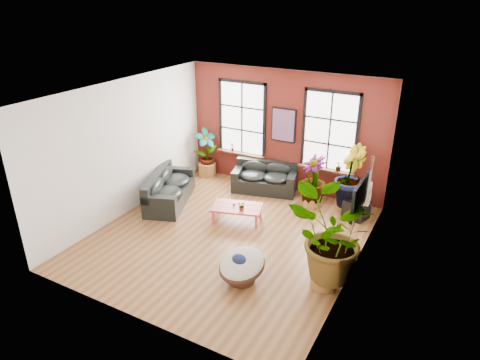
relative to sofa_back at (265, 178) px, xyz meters
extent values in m
cube|color=brown|center=(0.35, -2.80, -0.39)|extent=(6.00, 6.50, 0.02)
cube|color=white|center=(0.35, -2.80, 3.13)|extent=(6.00, 6.50, 0.02)
cube|color=maroon|center=(0.35, 0.46, 1.37)|extent=(6.00, 0.02, 3.50)
cube|color=silver|center=(0.35, -6.06, 1.37)|extent=(6.00, 0.02, 3.50)
cube|color=silver|center=(-2.66, -2.80, 1.37)|extent=(0.02, 6.50, 3.50)
cube|color=silver|center=(3.36, -2.80, 1.37)|extent=(0.02, 6.50, 3.50)
cube|color=white|center=(-1.00, 0.40, 1.57)|extent=(1.40, 0.02, 2.10)
cube|color=#441B12|center=(-1.00, 0.33, 0.49)|extent=(1.60, 0.22, 0.06)
cube|color=white|center=(1.70, 0.40, 1.57)|extent=(1.40, 0.02, 2.10)
cube|color=#441B12|center=(1.70, 0.33, 0.49)|extent=(1.60, 0.22, 0.06)
cube|color=black|center=(0.01, -0.05, -0.17)|extent=(2.00, 1.31, 0.42)
cube|color=black|center=(-0.07, 0.27, 0.25)|extent=(1.84, 0.66, 0.43)
cube|color=black|center=(-0.77, -0.25, 0.14)|extent=(0.43, 0.92, 0.22)
cube|color=black|center=(0.80, 0.14, 0.14)|extent=(0.43, 0.92, 0.22)
ellipsoid|color=black|center=(-0.31, -0.19, 0.10)|extent=(0.93, 0.92, 0.24)
ellipsoid|color=black|center=(-0.38, 0.06, 0.25)|extent=(0.81, 0.42, 0.41)
ellipsoid|color=black|center=(0.37, -0.02, 0.10)|extent=(0.93, 0.92, 0.24)
ellipsoid|color=black|center=(0.30, 0.23, 0.25)|extent=(0.81, 0.42, 0.41)
cube|color=black|center=(-1.97, -2.01, -0.17)|extent=(1.62, 2.35, 0.42)
cube|color=black|center=(-2.30, -2.13, 0.26)|extent=(0.98, 2.11, 0.43)
cube|color=black|center=(-1.63, -2.92, 0.15)|extent=(0.93, 0.53, 0.22)
cube|color=black|center=(-2.32, -1.10, 0.15)|extent=(0.93, 0.53, 0.22)
ellipsoid|color=black|center=(-1.77, -2.40, 0.10)|extent=(1.05, 1.16, 0.24)
ellipsoid|color=black|center=(-2.02, -2.49, 0.26)|extent=(0.56, 0.97, 0.42)
ellipsoid|color=black|center=(-2.08, -1.59, 0.10)|extent=(1.05, 1.16, 0.24)
ellipsoid|color=black|center=(-2.33, -1.68, 0.26)|extent=(0.56, 0.97, 0.42)
cube|color=#D34D4C|center=(0.17, -2.02, -0.01)|extent=(1.41, 1.04, 0.05)
cube|color=#441B12|center=(0.20, -2.14, 0.02)|extent=(1.21, 0.36, 0.00)
cube|color=#441B12|center=(0.13, -1.91, 0.02)|extent=(1.21, 0.36, 0.00)
cube|color=#D34D4C|center=(-0.28, -2.46, -0.21)|extent=(0.08, 0.08, 0.35)
cube|color=#D34D4C|center=(0.78, -2.14, -0.21)|extent=(0.08, 0.08, 0.35)
cube|color=#D34D4C|center=(-0.45, -1.91, -0.21)|extent=(0.08, 0.08, 0.35)
cube|color=#D34D4C|center=(0.62, -1.59, -0.21)|extent=(0.08, 0.08, 0.35)
cylinder|color=#E13865|center=(0.07, -2.01, 0.06)|extent=(0.09, 0.09, 0.08)
cylinder|color=#412517|center=(1.47, -4.18, -0.27)|extent=(0.71, 0.71, 0.22)
torus|color=#412517|center=(1.47, -4.18, -0.01)|extent=(1.24, 1.23, 0.44)
ellipsoid|color=beige|center=(1.47, -4.18, 0.04)|extent=(1.21, 1.24, 0.59)
ellipsoid|color=#131A3D|center=(1.46, -4.23, 0.15)|extent=(0.45, 0.41, 0.17)
cube|color=black|center=(0.35, 0.39, 1.57)|extent=(0.74, 0.04, 0.98)
cube|color=#0C7F8C|center=(0.35, 0.36, 1.57)|extent=(0.66, 0.02, 0.90)
cube|color=black|center=(3.30, -2.50, 1.27)|extent=(0.06, 1.25, 0.72)
cube|color=black|center=(3.27, -2.50, 1.27)|extent=(0.01, 1.15, 0.62)
cylinder|color=#B27F4C|center=(3.25, -1.45, 0.75)|extent=(0.09, 0.38, 0.38)
cylinder|color=#B27F4C|center=(3.25, -1.45, 1.00)|extent=(0.09, 0.30, 0.30)
cylinder|color=black|center=(3.25, -1.45, 0.75)|extent=(0.09, 0.11, 0.11)
cube|color=#441B12|center=(3.25, -1.45, 1.37)|extent=(0.04, 0.05, 0.55)
cube|color=#441B12|center=(3.25, -1.45, 1.69)|extent=(0.06, 0.06, 0.14)
cube|color=black|center=(2.82, -0.41, -0.14)|extent=(0.69, 0.63, 0.48)
cylinder|color=#9E6833|center=(-2.11, 0.12, -0.18)|extent=(0.61, 0.61, 0.41)
cylinder|color=#9E6833|center=(2.43, -0.08, -0.20)|extent=(0.58, 0.58, 0.37)
cylinder|color=#9E6833|center=(2.99, -3.54, -0.19)|extent=(0.65, 0.65, 0.39)
cylinder|color=#9E6833|center=(1.57, -0.33, -0.21)|extent=(0.55, 0.55, 0.35)
imported|color=#195015|center=(-2.12, 0.11, 0.47)|extent=(0.85, 0.89, 1.40)
imported|color=#195015|center=(2.46, -0.07, 0.60)|extent=(0.93, 1.06, 1.67)
imported|color=#195015|center=(3.01, -3.51, 0.70)|extent=(2.02, 1.88, 1.83)
imported|color=#195015|center=(1.56, -0.30, 0.42)|extent=(1.03, 1.03, 1.32)
imported|color=#195015|center=(0.38, -2.16, 0.15)|extent=(0.27, 0.25, 0.25)
imported|color=#195015|center=(-1.30, 0.33, 0.65)|extent=(0.17, 0.17, 0.27)
imported|color=#195015|center=(2.05, 0.33, 0.65)|extent=(0.19, 0.19, 0.27)
camera|label=1|loc=(4.88, -10.50, 5.08)|focal=32.00mm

